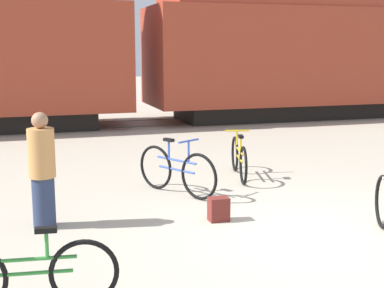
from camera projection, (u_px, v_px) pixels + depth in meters
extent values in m
plane|color=#B2A893|center=(314.00, 237.00, 6.95)|extent=(80.00, 80.00, 0.00)
cube|color=black|center=(330.00, 108.00, 19.43)|extent=(11.15, 2.40, 0.55)
cube|color=#9E3823|center=(332.00, 56.00, 19.10)|extent=(13.28, 3.20, 3.20)
cylinder|color=#9E3823|center=(334.00, 10.00, 18.81)|extent=(12.22, 3.04, 3.04)
cube|color=#4C4238|center=(144.00, 126.00, 16.74)|extent=(67.60, 0.07, 0.01)
cube|color=#4C4238|center=(135.00, 120.00, 18.09)|extent=(67.60, 0.07, 0.01)
torus|color=black|center=(84.00, 273.00, 5.04)|extent=(0.66, 0.13, 0.66)
cylinder|color=#338C38|center=(28.00, 259.00, 4.92)|extent=(0.89, 0.15, 0.04)
cylinder|color=#338C38|center=(28.00, 273.00, 4.95)|extent=(0.81, 0.14, 0.04)
cylinder|color=#338C38|center=(47.00, 244.00, 4.93)|extent=(0.04, 0.04, 0.27)
cube|color=black|center=(46.00, 230.00, 4.91)|extent=(0.21, 0.10, 0.05)
torus|color=black|center=(383.00, 202.00, 7.25)|extent=(0.34, 0.69, 0.73)
torus|color=black|center=(235.00, 154.00, 10.63)|extent=(0.21, 0.69, 0.70)
torus|color=black|center=(243.00, 165.00, 9.56)|extent=(0.21, 0.69, 0.70)
cylinder|color=gold|center=(239.00, 150.00, 10.07)|extent=(0.26, 0.94, 0.04)
cylinder|color=gold|center=(239.00, 158.00, 10.09)|extent=(0.24, 0.85, 0.04)
cylinder|color=gold|center=(241.00, 144.00, 9.85)|extent=(0.04, 0.04, 0.29)
cube|color=black|center=(241.00, 136.00, 9.83)|extent=(0.13, 0.21, 0.05)
cylinder|color=gold|center=(237.00, 139.00, 10.33)|extent=(0.04, 0.04, 0.32)
cylinder|color=gold|center=(237.00, 131.00, 10.30)|extent=(0.45, 0.14, 0.03)
torus|color=black|center=(199.00, 177.00, 8.59)|extent=(0.43, 0.69, 0.77)
torus|color=black|center=(156.00, 167.00, 9.26)|extent=(0.43, 0.69, 0.77)
cylinder|color=#3351B7|center=(176.00, 160.00, 8.89)|extent=(0.48, 0.79, 0.04)
cylinder|color=#3351B7|center=(176.00, 170.00, 8.92)|extent=(0.44, 0.72, 0.04)
cylinder|color=#3351B7|center=(169.00, 149.00, 8.98)|extent=(0.04, 0.04, 0.32)
cube|color=black|center=(169.00, 140.00, 8.95)|extent=(0.17, 0.21, 0.05)
cylinder|color=#3351B7|center=(189.00, 152.00, 8.67)|extent=(0.04, 0.04, 0.36)
cylinder|color=#3351B7|center=(189.00, 141.00, 8.64)|extent=(0.41, 0.26, 0.03)
cylinder|color=#283351|center=(44.00, 202.00, 7.28)|extent=(0.31, 0.31, 0.70)
cylinder|color=tan|center=(41.00, 153.00, 7.16)|extent=(0.36, 0.36, 0.67)
sphere|color=#A37556|center=(40.00, 120.00, 7.08)|extent=(0.22, 0.22, 0.22)
cube|color=maroon|center=(219.00, 209.00, 7.57)|extent=(0.28, 0.20, 0.34)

